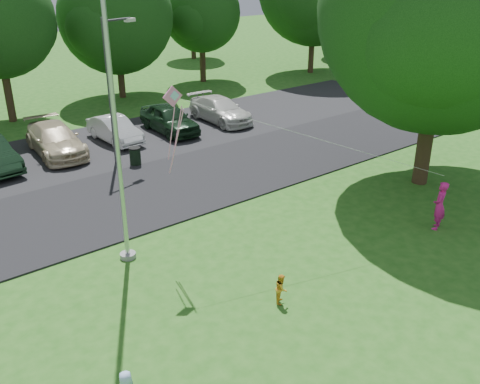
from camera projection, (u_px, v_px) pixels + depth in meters
ground at (320, 289)px, 15.31m from camera, size 120.00×120.00×0.00m
park_road at (160, 190)px, 21.76m from camera, size 60.00×6.00×0.06m
parking_strip at (93, 148)px, 26.42m from camera, size 42.00×7.00×0.06m
flagpole at (116, 131)px, 15.23m from camera, size 0.50×0.50×10.00m
street_lamp at (113, 78)px, 23.19m from camera, size 1.78×0.63×6.44m
trash_can at (135, 156)px, 24.19m from camera, size 0.54×0.54×0.85m
big_tree at (444, 16)px, 19.70m from camera, size 9.89×9.37×11.66m
tree_row at (45, 12)px, 31.29m from camera, size 64.35×11.94×10.88m
horizon_trees at (35, 20)px, 40.19m from camera, size 77.46×7.20×7.02m
parked_cars at (95, 133)px, 26.23m from camera, size 17.23×5.24×1.47m
woman at (440, 206)px, 18.40m from camera, size 0.75×0.64×1.75m
child_yellow at (281, 288)px, 14.59m from camera, size 0.53×0.52×0.87m
kite at (184, 114)px, 15.23m from camera, size 8.35×4.24×3.47m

